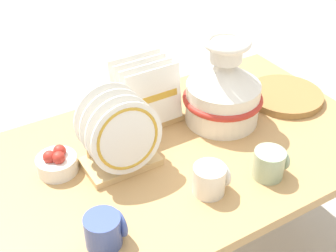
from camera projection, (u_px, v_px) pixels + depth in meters
display_table at (168, 170)px, 1.53m from camera, size 1.40×0.79×0.62m
ceramic_vase at (223, 89)px, 1.58m from camera, size 0.28×0.28×0.31m
dish_rack_round_plates at (120, 139)px, 1.39m from camera, size 0.23×0.16×0.25m
dish_rack_square_plates at (146, 100)px, 1.60m from camera, size 0.23×0.16×0.22m
wicker_charger_stack at (285, 96)px, 1.75m from camera, size 0.28×0.28×0.03m
mug_sage_glaze at (270, 163)px, 1.38m from camera, size 0.10×0.09×0.09m
mug_cobalt_glaze at (105, 230)px, 1.17m from camera, size 0.10×0.09×0.09m
mug_cream_glaze at (210, 179)px, 1.33m from camera, size 0.10×0.09×0.09m
fruit_bowl at (57, 163)px, 1.40m from camera, size 0.12×0.12×0.08m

